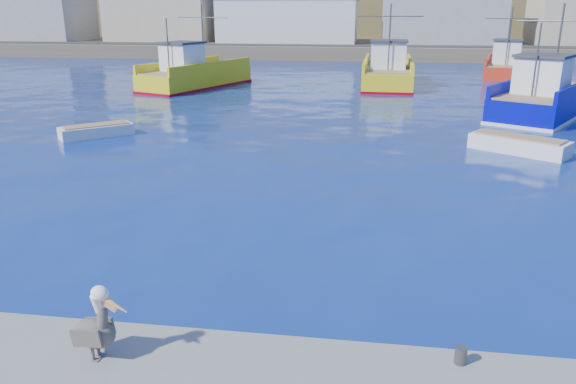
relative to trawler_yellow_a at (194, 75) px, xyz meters
The scene contains 9 objects.
ground 34.70m from the trawler_yellow_a, 68.48° to the right, with size 260.00×260.00×0.00m, color navy.
dock_bollards 38.08m from the trawler_yellow_a, 69.52° to the right, with size 36.20×0.20×0.30m.
trawler_yellow_a is the anchor object (origin of this frame).
trawler_yellow_b 15.76m from the trawler_yellow_a, 13.10° to the left, with size 5.33×11.33×6.51m.
trawler_blue 25.86m from the trawler_yellow_a, 20.10° to the right, with size 8.61×11.12×6.44m.
boat_orange 28.72m from the trawler_yellow_a, 23.47° to the left, with size 5.40×9.48×6.16m.
skiff_left 18.26m from the trawler_yellow_a, 87.96° to the right, with size 3.40×3.19×0.75m.
skiff_mid 27.74m from the trawler_yellow_a, 41.87° to the right, with size 4.22×3.55×0.90m.
pelican 37.67m from the trawler_yellow_a, 75.03° to the right, with size 1.11×0.52×1.37m.
Camera 1 is at (1.33, -11.68, 6.11)m, focal length 35.00 mm.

